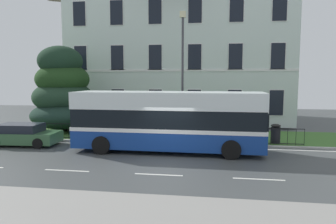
{
  "coord_description": "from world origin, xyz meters",
  "views": [
    {
      "loc": [
        2.23,
        -14.21,
        3.95
      ],
      "look_at": [
        -0.55,
        4.62,
        1.9
      ],
      "focal_mm": 33.74,
      "sensor_mm": 36.0,
      "label": 1
    }
  ],
  "objects": [
    {
      "name": "parked_hatchback_01",
      "position": [
        -8.92,
        2.73,
        0.62
      ],
      "size": [
        4.07,
        2.1,
        1.27
      ],
      "rotation": [
        0.0,
        0.0,
        0.06
      ],
      "color": "#365E3B",
      "rests_on": "ground_plane"
    },
    {
      "name": "ground_plane",
      "position": [
        0.0,
        0.97,
        -0.02
      ],
      "size": [
        60.0,
        56.0,
        0.18
      ],
      "color": "#414546"
    },
    {
      "name": "iron_verge_railing",
      "position": [
        -0.93,
        4.4,
        0.62
      ],
      "size": [
        16.54,
        0.04,
        0.97
      ],
      "color": "black",
      "rests_on": "ground_plane"
    },
    {
      "name": "evergreen_tree",
      "position": [
        -8.76,
        7.61,
        2.79
      ],
      "size": [
        5.06,
        5.06,
        6.16
      ],
      "color": "#423328",
      "rests_on": "ground_plane"
    },
    {
      "name": "georgian_townhouse",
      "position": [
        -0.93,
        16.2,
        6.8
      ],
      "size": [
        19.23,
        10.84,
        13.3
      ],
      "color": "silver",
      "rests_on": "ground_plane"
    },
    {
      "name": "litter_bin",
      "position": [
        5.82,
        4.86,
        0.7
      ],
      "size": [
        0.56,
        0.56,
        1.15
      ],
      "color": "black",
      "rests_on": "ground_plane"
    },
    {
      "name": "street_lamp_post",
      "position": [
        0.29,
        4.96,
        4.52
      ],
      "size": [
        0.36,
        0.24,
        7.78
      ],
      "color": "#333338",
      "rests_on": "ground_plane"
    },
    {
      "name": "single_decker_bus",
      "position": [
        -0.22,
        2.37,
        1.7
      ],
      "size": [
        10.15,
        2.76,
        3.22
      ],
      "rotation": [
        0.0,
        0.0,
        -0.01
      ],
      "color": "navy",
      "rests_on": "ground_plane"
    }
  ]
}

